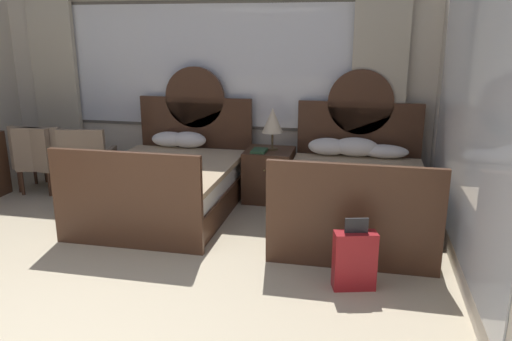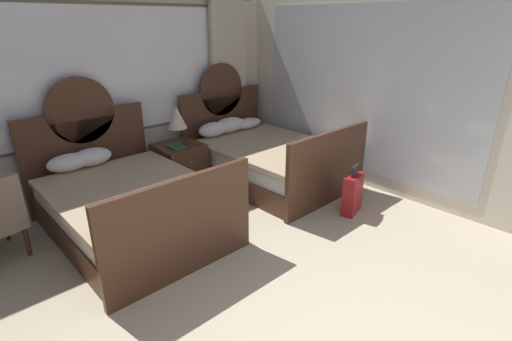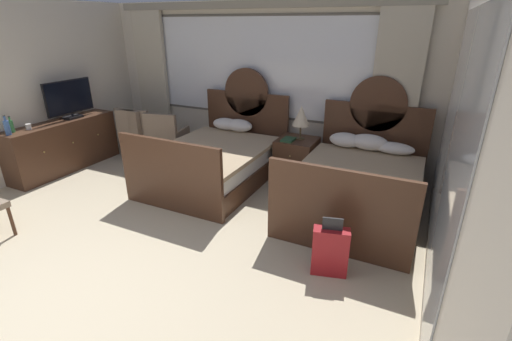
# 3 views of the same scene
# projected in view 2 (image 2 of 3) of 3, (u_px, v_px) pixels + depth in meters

# --- Properties ---
(wall_back_window) EXTENTS (5.94, 0.22, 2.70)m
(wall_back_window) POSITION_uv_depth(u_px,v_px,m) (86.00, 91.00, 4.80)
(wall_back_window) COLOR beige
(wall_back_window) RESTS_ON ground_plane
(wall_right_mirror) EXTENTS (0.08, 4.88, 2.70)m
(wall_right_mirror) POSITION_uv_depth(u_px,v_px,m) (381.00, 94.00, 5.10)
(wall_right_mirror) COLOR beige
(wall_right_mirror) RESTS_ON ground_plane
(bed_near_window) EXTENTS (1.57, 2.23, 1.65)m
(bed_near_window) POSITION_uv_depth(u_px,v_px,m) (128.00, 203.00, 4.29)
(bed_near_window) COLOR #472B1C
(bed_near_window) RESTS_ON ground_plane
(bed_near_mirror) EXTENTS (1.57, 2.23, 1.65)m
(bed_near_mirror) POSITION_uv_depth(u_px,v_px,m) (265.00, 157.00, 5.70)
(bed_near_mirror) COLOR #472B1C
(bed_near_mirror) RESTS_ON ground_plane
(nightstand_between_beds) EXTENTS (0.60, 0.62, 0.65)m
(nightstand_between_beds) POSITION_uv_depth(u_px,v_px,m) (180.00, 166.00, 5.44)
(nightstand_between_beds) COLOR #472B1C
(nightstand_between_beds) RESTS_ON ground_plane
(table_lamp_on_nightstand) EXTENTS (0.27, 0.27, 0.53)m
(table_lamp_on_nightstand) POSITION_uv_depth(u_px,v_px,m) (177.00, 118.00, 5.23)
(table_lamp_on_nightstand) COLOR brown
(table_lamp_on_nightstand) RESTS_ON nightstand_between_beds
(book_on_nightstand) EXTENTS (0.18, 0.26, 0.03)m
(book_on_nightstand) POSITION_uv_depth(u_px,v_px,m) (176.00, 147.00, 5.17)
(book_on_nightstand) COLOR #285133
(book_on_nightstand) RESTS_ON nightstand_between_beds
(suitcase_on_floor) EXTENTS (0.38, 0.24, 0.63)m
(suitcase_on_floor) POSITION_uv_depth(u_px,v_px,m) (352.00, 194.00, 4.73)
(suitcase_on_floor) COLOR maroon
(suitcase_on_floor) RESTS_ON ground_plane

